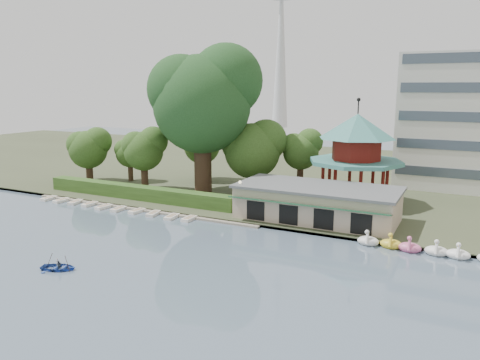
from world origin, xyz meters
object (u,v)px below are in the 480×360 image
Objects in this scene: big_tree at (204,97)px; dock at (140,209)px; pavilion at (356,149)px; boathouse at (317,202)px; rowboat_with_passengers at (58,265)px.

dock is at bearing -106.13° from big_tree.
pavilion is at bearing 31.66° from dock.
pavilion reaches higher than boathouse.
rowboat_with_passengers is (-15.56, -23.97, -1.93)m from boathouse.
rowboat_with_passengers is at bearing -117.32° from pavilion.
pavilion is at bearing 78.72° from boathouse.
rowboat_with_passengers is at bearing -71.46° from dock.
rowboat_with_passengers is (-17.56, -34.00, -7.04)m from pavilion.
big_tree is at bearing 73.87° from dock.
dock is at bearing -148.34° from pavilion.
big_tree reaches higher than pavilion.
dock is 18.12m from big_tree.
pavilion is (2.00, 10.03, 5.11)m from boathouse.
big_tree is at bearing -169.72° from pavilion.
dock is at bearing -167.76° from boathouse.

